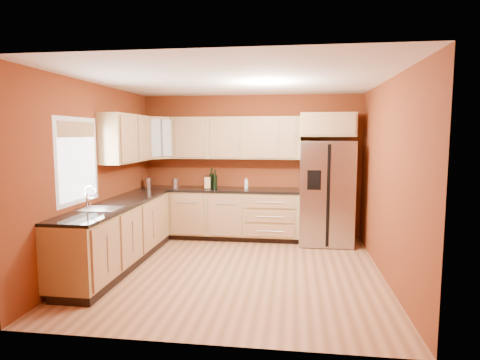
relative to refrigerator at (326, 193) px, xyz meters
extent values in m
plane|color=#955D39|center=(-1.35, -1.62, -0.89)|extent=(4.00, 4.00, 0.00)
plane|color=white|center=(-1.35, -1.62, 1.71)|extent=(4.00, 4.00, 0.00)
cube|color=maroon|center=(-1.35, 0.38, 0.41)|extent=(4.00, 0.04, 2.60)
cube|color=maroon|center=(-1.35, -3.62, 0.41)|extent=(4.00, 0.04, 2.60)
cube|color=maroon|center=(-3.35, -1.62, 0.41)|extent=(0.04, 4.00, 2.60)
cube|color=maroon|center=(0.65, -1.62, 0.41)|extent=(0.04, 4.00, 2.60)
cube|color=#9F7E4D|center=(-1.90, 0.07, -0.45)|extent=(2.90, 0.60, 0.88)
cube|color=#9F7E4D|center=(-3.05, -1.62, -0.45)|extent=(0.60, 2.80, 0.88)
cube|color=black|center=(-1.90, 0.06, 0.01)|extent=(2.90, 0.62, 0.04)
cube|color=black|center=(-3.04, -1.62, 0.01)|extent=(0.62, 2.80, 0.04)
cube|color=#9F7E4D|center=(-1.60, 0.21, 0.94)|extent=(2.30, 0.33, 0.75)
cube|color=#9F7E4D|center=(-3.19, -0.90, 0.94)|extent=(0.33, 1.35, 0.75)
cube|color=#9F7E4D|center=(-3.02, 0.04, 0.94)|extent=(0.67, 0.67, 0.75)
cube|color=#9F7E4D|center=(0.00, 0.07, 1.16)|extent=(0.92, 0.60, 0.40)
cube|color=silver|center=(0.00, 0.00, 0.00)|extent=(0.90, 0.75, 1.78)
cube|color=white|center=(-3.33, -2.12, 0.66)|extent=(0.03, 0.90, 1.00)
cylinder|color=silver|center=(-3.20, 0.03, 0.12)|extent=(0.13, 0.13, 0.18)
cylinder|color=silver|center=(-2.68, 0.04, 0.12)|extent=(0.12, 0.12, 0.18)
cube|color=tan|center=(-2.09, 0.01, 0.13)|extent=(0.11, 0.11, 0.20)
cylinder|color=white|center=(-1.40, 0.12, 0.13)|extent=(0.09, 0.09, 0.19)
camera|label=1|loc=(-0.56, -6.97, 1.00)|focal=30.00mm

